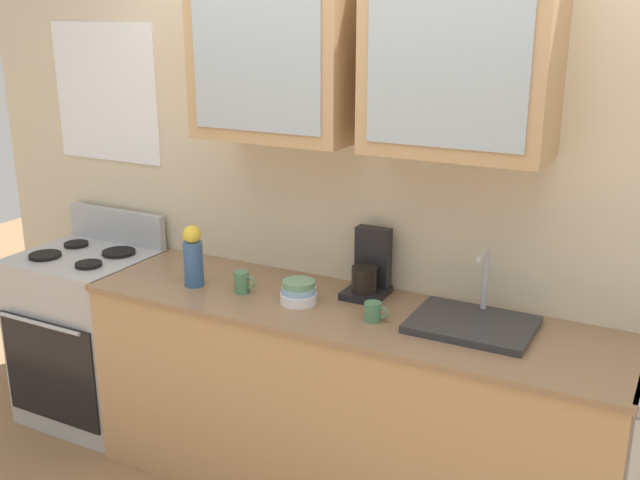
% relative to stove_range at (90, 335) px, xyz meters
% --- Properties ---
extents(back_wall_unit, '(4.52, 0.44, 2.65)m').
position_rel_stove_range_xyz_m(back_wall_unit, '(1.47, 0.30, 1.01)').
color(back_wall_unit, beige).
rests_on(back_wall_unit, ground_plane).
extents(counter, '(2.31, 0.61, 0.89)m').
position_rel_stove_range_xyz_m(counter, '(1.47, 0.00, -0.01)').
color(counter, tan).
rests_on(counter, ground_plane).
extents(stove_range, '(0.65, 0.60, 1.07)m').
position_rel_stove_range_xyz_m(stove_range, '(0.00, 0.00, 0.00)').
color(stove_range, '#ADAFB5').
rests_on(stove_range, ground_plane).
extents(sink_faucet, '(0.47, 0.36, 0.28)m').
position_rel_stove_range_xyz_m(sink_faucet, '(2.00, 0.06, 0.46)').
color(sink_faucet, '#2D2D30').
rests_on(sink_faucet, counter).
extents(bowl_stack, '(0.16, 0.16, 0.10)m').
position_rel_stove_range_xyz_m(bowl_stack, '(1.27, -0.04, 0.49)').
color(bowl_stack, white).
rests_on(bowl_stack, counter).
extents(vase, '(0.09, 0.09, 0.28)m').
position_rel_stove_range_xyz_m(vase, '(0.76, -0.07, 0.58)').
color(vase, '#33598C').
rests_on(vase, counter).
extents(cup_near_sink, '(0.10, 0.07, 0.08)m').
position_rel_stove_range_xyz_m(cup_near_sink, '(1.63, -0.06, 0.48)').
color(cup_near_sink, '#4C7F59').
rests_on(cup_near_sink, counter).
extents(cup_near_bowls, '(0.10, 0.07, 0.10)m').
position_rel_stove_range_xyz_m(cup_near_bowls, '(1.00, -0.05, 0.49)').
color(cup_near_bowls, '#4C7F59').
rests_on(cup_near_bowls, counter).
extents(coffee_maker, '(0.17, 0.20, 0.29)m').
position_rel_stove_range_xyz_m(coffee_maker, '(1.49, 0.20, 0.55)').
color(coffee_maker, black).
rests_on(coffee_maker, counter).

